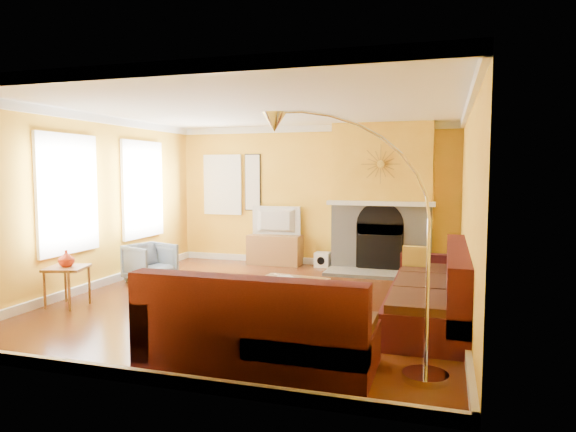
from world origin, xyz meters
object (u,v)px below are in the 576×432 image
(arc_lamp, at_px, (354,244))
(armchair, at_px, (150,263))
(media_console, at_px, (275,250))
(coffee_table, at_px, (287,294))
(side_table, at_px, (67,287))
(sectional_sofa, at_px, (334,287))

(arc_lamp, bearing_deg, armchair, 143.89)
(armchair, distance_m, arc_lamp, 4.90)
(media_console, bearing_deg, coffee_table, -68.54)
(media_console, bearing_deg, arc_lamp, -63.99)
(armchair, distance_m, side_table, 1.73)
(side_table, height_order, arc_lamp, arc_lamp)
(media_console, bearing_deg, side_table, -113.54)
(arc_lamp, bearing_deg, side_table, 164.69)
(sectional_sofa, height_order, media_console, sectional_sofa)
(media_console, xyz_separation_m, armchair, (-1.48, -2.11, 0.03))
(sectional_sofa, height_order, arc_lamp, arc_lamp)
(media_console, relative_size, arc_lamp, 0.44)
(armchair, height_order, side_table, armchair)
(side_table, bearing_deg, arc_lamp, -15.31)
(media_console, xyz_separation_m, side_table, (-1.67, -3.83, -0.02))
(sectional_sofa, xyz_separation_m, arc_lamp, (0.48, -1.41, 0.73))
(media_console, distance_m, side_table, 4.18)
(sectional_sofa, xyz_separation_m, coffee_table, (-0.75, 0.52, -0.27))
(coffee_table, bearing_deg, sectional_sofa, -34.48)
(coffee_table, bearing_deg, side_table, -164.15)
(sectional_sofa, distance_m, coffee_table, 0.95)
(media_console, bearing_deg, armchair, -124.93)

